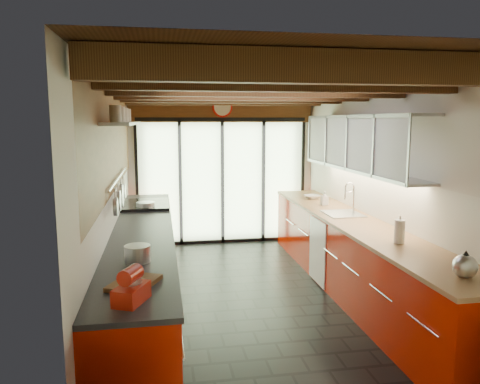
{
  "coord_description": "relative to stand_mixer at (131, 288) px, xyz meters",
  "views": [
    {
      "loc": [
        -1.06,
        -5.26,
        2.13
      ],
      "look_at": [
        -0.09,
        0.4,
        1.25
      ],
      "focal_mm": 35.0,
      "sensor_mm": 36.0,
      "label": 1
    }
  ],
  "objects": [
    {
      "name": "bowl",
      "position": [
        2.54,
        3.82,
        -0.07
      ],
      "size": [
        0.28,
        0.28,
        0.06
      ],
      "primitive_type": "imported",
      "rotation": [
        0.0,
        0.0,
        0.18
      ],
      "color": "silver",
      "rests_on": "right_counter"
    },
    {
      "name": "ceiling_beams",
      "position": [
        1.27,
        2.56,
        1.44
      ],
      "size": [
        3.14,
        5.06,
        4.9
      ],
      "color": "#593316",
      "rests_on": "ground"
    },
    {
      "name": "sink_assembly",
      "position": [
        2.56,
        2.58,
        -0.06
      ],
      "size": [
        0.45,
        0.52,
        0.43
      ],
      "color": "silver",
      "rests_on": "right_counter"
    },
    {
      "name": "room_shell",
      "position": [
        1.27,
        2.18,
        0.63
      ],
      "size": [
        5.5,
        5.5,
        5.5
      ],
      "color": "silver",
      "rests_on": "ground"
    },
    {
      "name": "upper_cabinets_right",
      "position": [
        2.7,
        2.48,
        0.83
      ],
      "size": [
        0.34,
        3.0,
        3.0
      ],
      "color": "silver",
      "rests_on": "ground"
    },
    {
      "name": "right_counter",
      "position": [
        2.54,
        2.18,
        -0.56
      ],
      "size": [
        0.68,
        5.0,
        0.92
      ],
      "color": "#B61600",
      "rests_on": "ground"
    },
    {
      "name": "range_stove",
      "position": [
        -0.0,
        3.63,
        -0.55
      ],
      "size": [
        0.66,
        0.9,
        0.97
      ],
      "color": "silver",
      "rests_on": "ground"
    },
    {
      "name": "ground",
      "position": [
        1.27,
        2.18,
        -1.02
      ],
      "size": [
        5.5,
        5.5,
        0.0
      ],
      "primitive_type": "plane",
      "color": "black",
      "rests_on": "ground"
    },
    {
      "name": "pot_small",
      "position": [
        0.0,
        3.38,
        -0.05
      ],
      "size": [
        0.28,
        0.28,
        0.1
      ],
      "primitive_type": "cylinder",
      "rotation": [
        0.0,
        0.0,
        0.08
      ],
      "color": "silver",
      "rests_on": "left_counter"
    },
    {
      "name": "paper_towel",
      "position": [
        2.54,
        1.11,
        0.02
      ],
      "size": [
        0.13,
        0.13,
        0.28
      ],
      "color": "white",
      "rests_on": "right_counter"
    },
    {
      "name": "cutting_board",
      "position": [
        0.0,
        0.33,
        -0.08
      ],
      "size": [
        0.42,
        0.48,
        0.03
      ],
      "primitive_type": "cube",
      "rotation": [
        0.0,
        0.0,
        -0.44
      ],
      "color": "brown",
      "rests_on": "left_counter"
    },
    {
      "name": "pot_large",
      "position": [
        0.0,
        0.92,
        -0.03
      ],
      "size": [
        0.27,
        0.27,
        0.14
      ],
      "primitive_type": "cylinder",
      "rotation": [
        0.0,
        0.0,
        0.21
      ],
      "color": "silver",
      "rests_on": "left_counter"
    },
    {
      "name": "left_counter",
      "position": [
        -0.0,
        2.18,
        -0.56
      ],
      "size": [
        0.68,
        5.0,
        0.92
      ],
      "color": "#B61600",
      "rests_on": "ground"
    },
    {
      "name": "stand_mixer",
      "position": [
        0.0,
        0.0,
        0.0
      ],
      "size": [
        0.26,
        0.32,
        0.25
      ],
      "color": "red",
      "rests_on": "left_counter"
    },
    {
      "name": "kettle",
      "position": [
        2.54,
        0.08,
        -0.0
      ],
      "size": [
        0.24,
        0.26,
        0.22
      ],
      "color": "silver",
      "rests_on": "right_counter"
    },
    {
      "name": "glass_door",
      "position": [
        1.27,
        4.87,
        0.64
      ],
      "size": [
        2.95,
        0.1,
        2.9
      ],
      "color": "#C6EAAD",
      "rests_on": "ground"
    },
    {
      "name": "left_wall_fixtures",
      "position": [
        -0.2,
        2.32,
        0.86
      ],
      "size": [
        0.28,
        2.6,
        0.96
      ],
      "color": "silver",
      "rests_on": "ground"
    },
    {
      "name": "soap_bottle",
      "position": [
        2.54,
        3.26,
        -0.0
      ],
      "size": [
        0.09,
        0.09,
        0.2
      ],
      "primitive_type": "imported",
      "rotation": [
        0.0,
        0.0,
        0.04
      ],
      "color": "silver",
      "rests_on": "right_counter"
    }
  ]
}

